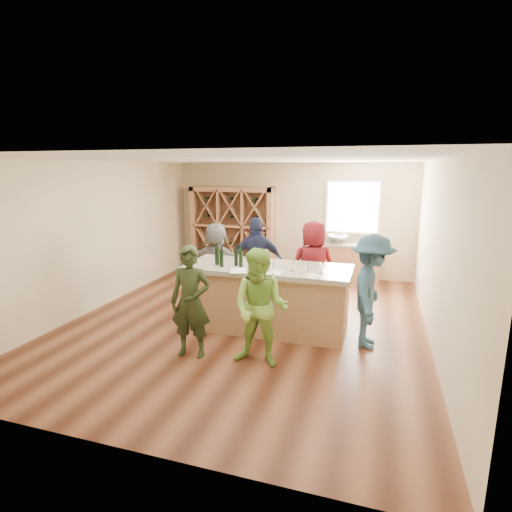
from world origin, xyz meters
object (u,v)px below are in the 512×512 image
(wine_rack, at_px, (233,230))
(person_far_mid, at_px, (257,263))
(tasting_counter_base, at_px, (268,300))
(wine_bottle_a, at_px, (217,256))
(person_near_right, at_px, (260,308))
(person_server, at_px, (371,291))
(wine_bottle_b, at_px, (222,258))
(person_far_right, at_px, (313,267))
(wine_bottle_d, at_px, (241,259))
(wine_bottle_c, at_px, (236,257))
(person_far_left, at_px, (217,262))
(person_near_left, at_px, (191,302))
(sink, at_px, (337,239))

(wine_rack, xyz_separation_m, person_far_mid, (1.44, -2.49, -0.22))
(tasting_counter_base, xyz_separation_m, person_far_mid, (-0.49, 0.96, 0.38))
(wine_bottle_a, xyz_separation_m, person_near_right, (1.09, -1.10, -0.41))
(person_near_right, height_order, person_server, person_server)
(wine_bottle_b, xyz_separation_m, person_far_right, (1.30, 1.24, -0.35))
(person_far_mid, bearing_deg, person_server, 133.47)
(wine_bottle_d, bearing_deg, wine_bottle_c, 150.11)
(tasting_counter_base, distance_m, wine_bottle_d, 0.84)
(person_far_left, bearing_deg, person_far_mid, -178.32)
(wine_rack, xyz_separation_m, wine_bottle_c, (1.41, -3.56, 0.12))
(person_near_left, xyz_separation_m, person_far_right, (1.36, 2.28, 0.06))
(tasting_counter_base, bearing_deg, person_far_mid, 117.06)
(wine_bottle_d, bearing_deg, person_server, -1.30)
(sink, relative_size, person_near_right, 0.33)
(wine_bottle_b, xyz_separation_m, person_near_right, (0.97, -1.01, -0.41))
(wine_bottle_a, distance_m, person_server, 2.52)
(wine_rack, height_order, wine_bottle_a, wine_rack)
(person_near_right, bearing_deg, person_near_left, -176.68)
(person_near_right, bearing_deg, wine_bottle_a, 136.48)
(person_far_right, bearing_deg, person_near_left, 33.59)
(wine_bottle_d, xyz_separation_m, person_far_left, (-0.97, 1.25, -0.41))
(wine_bottle_b, relative_size, person_near_right, 0.17)
(person_far_left, bearing_deg, sink, -123.45)
(wine_bottle_b, distance_m, person_near_right, 1.46)
(sink, relative_size, person_near_left, 0.34)
(tasting_counter_base, distance_m, wine_bottle_c, 0.89)
(person_far_right, bearing_deg, person_far_left, -28.62)
(wine_bottle_a, bearing_deg, person_far_right, 38.90)
(tasting_counter_base, relative_size, wine_bottle_d, 9.76)
(tasting_counter_base, height_order, person_near_right, person_near_right)
(wine_bottle_d, bearing_deg, wine_rack, 112.69)
(wine_bottle_d, distance_m, person_near_left, 1.25)
(wine_bottle_c, relative_size, person_near_left, 0.17)
(sink, distance_m, wine_bottle_d, 3.75)
(wine_bottle_d, bearing_deg, wine_bottle_a, 179.76)
(person_server, distance_m, person_far_right, 1.61)
(wine_bottle_b, height_order, person_server, person_server)
(person_far_right, relative_size, person_far_left, 1.08)
(sink, height_order, person_near_left, person_near_left)
(sink, xyz_separation_m, person_far_left, (-2.15, -2.30, -0.21))
(person_near_right, relative_size, person_far_left, 1.01)
(sink, height_order, person_server, person_server)
(wine_bottle_a, distance_m, person_far_mid, 1.23)
(wine_bottle_c, height_order, person_far_right, person_far_right)
(person_server, bearing_deg, person_far_right, 44.11)
(wine_bottle_a, relative_size, person_server, 0.17)
(wine_rack, height_order, wine_bottle_b, wine_rack)
(person_near_right, bearing_deg, sink, 85.48)
(wine_bottle_b, bearing_deg, sink, 67.73)
(wine_bottle_c, bearing_deg, person_near_left, -102.10)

